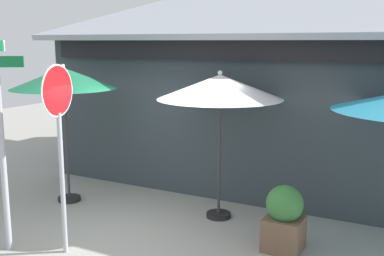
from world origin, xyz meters
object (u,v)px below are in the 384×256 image
object	(u,v)px
street_sign_post	(0,127)
stop_sign	(59,124)
patio_umbrella_ivory_center	(220,88)
patio_umbrella_forest_green_left	(63,80)
sidewalk_planter	(284,218)

from	to	relation	value
street_sign_post	stop_sign	xyz separation A→B (m)	(0.83, 0.33, 0.05)
street_sign_post	patio_umbrella_ivory_center	world-z (taller)	street_sign_post
patio_umbrella_forest_green_left	sidewalk_planter	bearing A→B (deg)	-2.29
stop_sign	patio_umbrella_ivory_center	bearing A→B (deg)	58.55
street_sign_post	patio_umbrella_forest_green_left	distance (m)	2.29
stop_sign	patio_umbrella_ivory_center	world-z (taller)	stop_sign
patio_umbrella_forest_green_left	sidewalk_planter	size ratio (longest dim) A/B	2.68
patio_umbrella_forest_green_left	patio_umbrella_ivory_center	size ratio (longest dim) A/B	1.03
street_sign_post	stop_sign	distance (m)	0.89
street_sign_post	stop_sign	size ratio (longest dim) A/B	1.12
street_sign_post	patio_umbrella_forest_green_left	xyz separation A→B (m)	(-0.72, 2.11, 0.51)
patio_umbrella_ivory_center	patio_umbrella_forest_green_left	bearing A→B (deg)	-169.02
patio_umbrella_ivory_center	sidewalk_planter	world-z (taller)	patio_umbrella_ivory_center
stop_sign	patio_umbrella_forest_green_left	bearing A→B (deg)	131.04
stop_sign	sidewalk_planter	world-z (taller)	stop_sign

